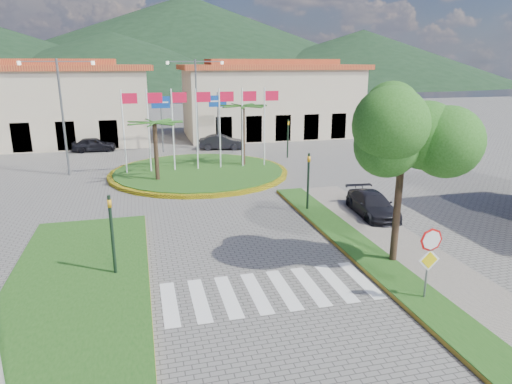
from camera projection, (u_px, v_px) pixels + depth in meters
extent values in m
plane|color=slate|center=(308.00, 361.00, 12.31)|extent=(160.00, 160.00, 0.00)
cube|color=gray|center=(452.00, 296.00, 15.59)|extent=(4.00, 28.00, 0.15)
cube|color=#1C4A15|center=(421.00, 300.00, 15.30)|extent=(1.60, 28.00, 0.18)
cube|color=#1C4A15|center=(78.00, 285.00, 16.31)|extent=(5.00, 14.00, 0.18)
cube|color=silver|center=(267.00, 291.00, 16.03)|extent=(8.00, 3.00, 0.01)
cylinder|color=yellow|center=(199.00, 172.00, 32.76)|extent=(12.70, 12.70, 0.24)
cylinder|color=#1C4A15|center=(199.00, 172.00, 32.75)|extent=(12.00, 12.00, 0.30)
cylinder|color=black|center=(156.00, 154.00, 29.65)|extent=(0.28, 0.28, 4.05)
cylinder|color=black|center=(243.00, 138.00, 33.92)|extent=(0.28, 0.28, 4.68)
cylinder|color=silver|center=(124.00, 134.00, 31.23)|extent=(0.10, 0.10, 6.00)
cube|color=red|center=(130.00, 98.00, 30.71)|extent=(1.00, 0.03, 0.70)
cylinder|color=silver|center=(149.00, 133.00, 31.63)|extent=(0.10, 0.10, 6.00)
cube|color=red|center=(155.00, 98.00, 31.11)|extent=(1.00, 0.03, 0.70)
cylinder|color=silver|center=(173.00, 132.00, 32.03)|extent=(0.10, 0.10, 6.00)
cube|color=red|center=(179.00, 97.00, 31.51)|extent=(1.00, 0.03, 0.70)
cylinder|color=silver|center=(197.00, 131.00, 32.43)|extent=(0.10, 0.10, 6.00)
cube|color=red|center=(203.00, 97.00, 31.91)|extent=(1.00, 0.03, 0.70)
cylinder|color=silver|center=(220.00, 131.00, 32.83)|extent=(0.10, 0.10, 6.00)
cube|color=red|center=(227.00, 97.00, 32.31)|extent=(1.00, 0.03, 0.70)
cylinder|color=silver|center=(242.00, 130.00, 33.23)|extent=(0.10, 0.10, 6.00)
cube|color=red|center=(250.00, 96.00, 32.71)|extent=(1.00, 0.03, 0.70)
cylinder|color=silver|center=(264.00, 129.00, 33.63)|extent=(0.10, 0.10, 6.00)
cube|color=red|center=(272.00, 96.00, 33.11)|extent=(1.00, 0.03, 0.70)
cylinder|color=slate|center=(427.00, 268.00, 15.01)|extent=(0.07, 0.07, 2.50)
cylinder|color=red|center=(431.00, 240.00, 14.69)|extent=(0.80, 0.03, 0.80)
cube|color=yellow|center=(429.00, 260.00, 14.87)|extent=(0.78, 0.03, 0.78)
cylinder|color=black|center=(397.00, 211.00, 17.68)|extent=(0.28, 0.28, 4.40)
ellipsoid|color=#1E4F15|center=(404.00, 134.00, 16.86)|extent=(3.60, 3.60, 3.20)
cylinder|color=black|center=(112.00, 237.00, 16.67)|extent=(0.12, 0.12, 3.20)
imported|color=orange|center=(110.00, 211.00, 16.40)|extent=(0.15, 0.18, 0.90)
cylinder|color=black|center=(308.00, 183.00, 24.12)|extent=(0.12, 0.12, 3.20)
imported|color=orange|center=(309.00, 165.00, 23.85)|extent=(0.15, 0.18, 0.90)
cylinder|color=black|center=(288.00, 139.00, 38.00)|extent=(0.12, 0.12, 3.20)
imported|color=orange|center=(288.00, 127.00, 37.72)|extent=(0.18, 0.15, 0.90)
cylinder|color=slate|center=(162.00, 123.00, 39.98)|extent=(0.12, 0.12, 5.20)
cube|color=#0E3C99|center=(161.00, 102.00, 39.43)|extent=(1.60, 0.05, 1.00)
cylinder|color=slate|center=(218.00, 121.00, 41.18)|extent=(0.12, 0.12, 5.20)
cube|color=#0E3C99|center=(218.00, 101.00, 40.63)|extent=(1.60, 0.05, 1.00)
cylinder|color=slate|center=(197.00, 107.00, 39.38)|extent=(0.16, 0.16, 8.00)
cube|color=slate|center=(181.00, 61.00, 38.05)|extent=(2.40, 0.08, 0.08)
cube|color=slate|center=(209.00, 61.00, 38.62)|extent=(2.40, 0.08, 0.08)
cylinder|color=slate|center=(63.00, 119.00, 31.39)|extent=(0.16, 0.16, 8.00)
cube|color=slate|center=(37.00, 61.00, 30.06)|extent=(2.40, 0.08, 0.08)
cube|color=slate|center=(76.00, 61.00, 30.64)|extent=(2.40, 0.08, 0.08)
cube|color=beige|center=(29.00, 108.00, 43.36)|extent=(22.00, 9.00, 7.00)
cube|color=maroon|center=(23.00, 68.00, 42.33)|extent=(23.32, 9.54, 0.50)
cube|color=maroon|center=(23.00, 62.00, 42.20)|extent=(16.50, 4.95, 0.60)
cube|color=beige|center=(271.00, 103.00, 49.13)|extent=(18.00, 9.00, 7.00)
cube|color=maroon|center=(271.00, 67.00, 48.10)|extent=(19.08, 9.54, 0.50)
cube|color=maroon|center=(271.00, 62.00, 47.96)|extent=(13.50, 4.95, 0.60)
cone|color=black|center=(188.00, 41.00, 160.74)|extent=(180.00, 180.00, 30.00)
cone|color=black|center=(362.00, 58.00, 152.32)|extent=(120.00, 120.00, 18.00)
cone|color=black|center=(112.00, 61.00, 128.74)|extent=(110.00, 110.00, 16.00)
imported|color=silver|center=(25.00, 143.00, 41.62)|extent=(4.85, 3.24, 1.24)
imported|color=black|center=(94.00, 144.00, 40.88)|extent=(3.78, 1.55, 1.29)
imported|color=black|center=(221.00, 142.00, 41.88)|extent=(4.29, 2.23, 1.35)
imported|color=black|center=(372.00, 205.00, 23.67)|extent=(2.15, 4.44, 1.25)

